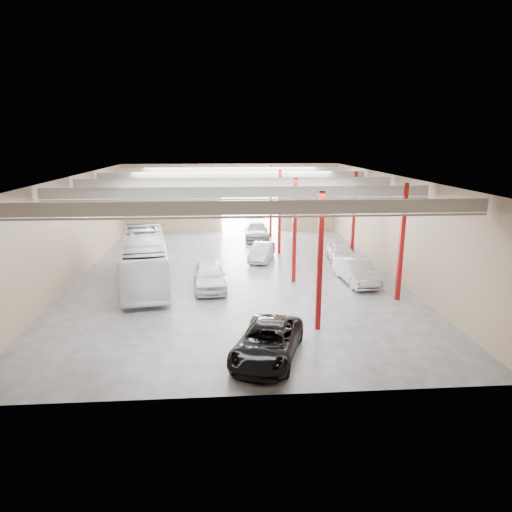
{
  "coord_description": "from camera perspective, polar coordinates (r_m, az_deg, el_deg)",
  "views": [
    {
      "loc": [
        -0.93,
        -31.33,
        9.36
      ],
      "look_at": [
        1.14,
        -3.36,
        2.2
      ],
      "focal_mm": 32.0,
      "sensor_mm": 36.0,
      "label": 1
    }
  ],
  "objects": [
    {
      "name": "black_sedan",
      "position": [
        20.34,
        1.45,
        -10.71
      ],
      "size": [
        4.11,
        5.98,
        1.52
      ],
      "primitive_type": "imported",
      "rotation": [
        0.0,
        0.0,
        -0.32
      ],
      "color": "black",
      "rests_on": "ground"
    },
    {
      "name": "car_right_near",
      "position": [
        31.33,
        12.45,
        -1.85
      ],
      "size": [
        2.12,
        5.1,
        1.64
      ],
      "primitive_type": "imported",
      "rotation": [
        0.0,
        0.0,
        0.08
      ],
      "color": "#ADADB2",
      "rests_on": "ground"
    },
    {
      "name": "car_row_a",
      "position": [
        29.6,
        -5.83,
        -2.46
      ],
      "size": [
        2.41,
        5.16,
        1.71
      ],
      "primitive_type": "imported",
      "rotation": [
        0.0,
        0.0,
        0.08
      ],
      "color": "silver",
      "rests_on": "ground"
    },
    {
      "name": "depot_shell",
      "position": [
        32.13,
        -2.32,
        6.47
      ],
      "size": [
        22.12,
        32.12,
        7.06
      ],
      "color": "#424347",
      "rests_on": "ground"
    },
    {
      "name": "coach_bus",
      "position": [
        31.37,
        -13.74,
        -0.37
      ],
      "size": [
        4.59,
        11.96,
        3.25
      ],
      "primitive_type": "imported",
      "rotation": [
        0.0,
        0.0,
        0.16
      ],
      "color": "white",
      "rests_on": "ground"
    },
    {
      "name": "car_right_far",
      "position": [
        36.29,
        10.62,
        0.42
      ],
      "size": [
        2.2,
        4.8,
        1.59
      ],
      "primitive_type": "imported",
      "rotation": [
        0.0,
        0.0,
        -0.07
      ],
      "color": "silver",
      "rests_on": "ground"
    },
    {
      "name": "car_row_c",
      "position": [
        44.29,
        0.07,
        3.2
      ],
      "size": [
        2.54,
        5.72,
        1.63
      ],
      "primitive_type": "imported",
      "rotation": [
        0.0,
        0.0,
        -0.04
      ],
      "color": "gray",
      "rests_on": "ground"
    },
    {
      "name": "car_row_b",
      "position": [
        36.34,
        0.74,
        0.53
      ],
      "size": [
        2.61,
        4.48,
        1.4
      ],
      "primitive_type": "imported",
      "rotation": [
        0.0,
        0.0,
        -0.28
      ],
      "color": "#AEAFB3",
      "rests_on": "ground"
    }
  ]
}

